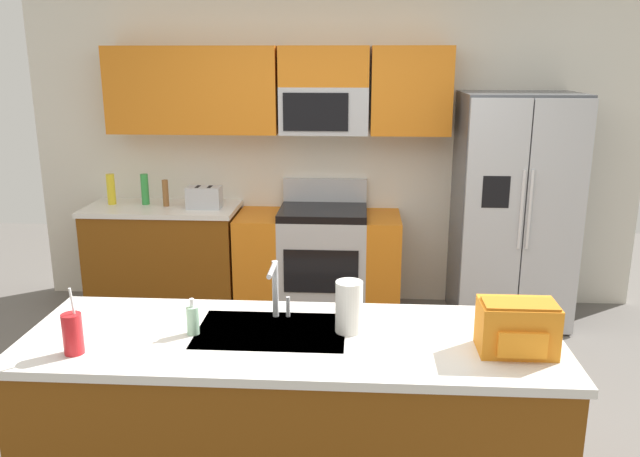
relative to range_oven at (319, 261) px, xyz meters
The scene contains 15 objects.
ground_plane 1.86m from the range_oven, 86.60° to the right, with size 9.00×9.00×0.00m, color #66605B.
kitchen_wall_unit 1.07m from the range_oven, 97.25° to the left, with size 5.20×0.43×2.60m.
back_counter 1.32m from the range_oven, behind, with size 1.27×0.63×0.90m.
range_oven is the anchor object (origin of this frame).
refrigerator 1.64m from the range_oven, ahead, with size 0.90×0.76×1.85m.
island_counter 2.51m from the range_oven, 89.07° to the right, with size 2.42×0.83×0.90m.
toaster 1.09m from the range_oven, behind, with size 0.28×0.16×0.18m.
pepper_mill 1.40m from the range_oven, behind, with size 0.05×0.05×0.22m, color brown.
bottle_green 1.59m from the range_oven, behind, with size 0.06×0.06×0.26m, color green.
bottle_yellow 1.86m from the range_oven, behind, with size 0.07×0.07×0.26m, color yellow.
sink_faucet 2.40m from the range_oven, 91.31° to the right, with size 0.09×0.21×0.28m.
drink_cup_red 2.93m from the range_oven, 107.37° to the right, with size 0.08×0.08×0.30m.
soap_dispenser 2.60m from the range_oven, 99.16° to the right, with size 0.06×0.06×0.17m.
paper_towel_roll 2.53m from the range_oven, 83.07° to the right, with size 0.12×0.12×0.24m, color white.
backpack 2.86m from the range_oven, 68.88° to the right, with size 0.32×0.22×0.23m.
Camera 1 is at (0.23, -3.36, 2.12)m, focal length 35.99 mm.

